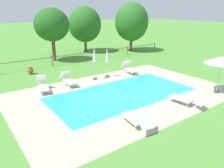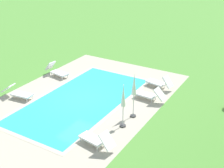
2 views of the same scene
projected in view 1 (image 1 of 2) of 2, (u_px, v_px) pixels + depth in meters
The scene contains 17 objects.
ground_plane at pixel (122, 94), 14.07m from camera, with size 160.00×160.00×0.00m, color #518E38.
pool_deck_paving at pixel (122, 93), 14.07m from camera, with size 13.67×9.03×0.01m, color #B2A893.
swimming_pool_water at pixel (122, 93), 14.07m from camera, with size 9.22×4.59×0.01m, color #2DB7C6.
pool_coping_rim at pixel (122, 93), 14.07m from camera, with size 9.70×5.07×0.01m.
sun_lounger_north_near_steps at pixel (69, 80), 15.55m from camera, with size 0.72×1.97×0.92m.
sun_lounger_north_mid at pixel (137, 119), 10.03m from camera, with size 0.87×1.94×0.98m.
sun_lounger_north_far at pixel (43, 85), 14.36m from camera, with size 0.95×1.94×0.99m.
sun_lounger_north_end at pixel (186, 99), 12.32m from camera, with size 0.84×2.06×0.84m.
sun_lounger_south_near_corner at pixel (129, 68), 18.43m from camera, with size 0.89×1.96×0.97m.
patio_umbrella_open_foreground at pixel (222, 60), 13.61m from camera, with size 2.04×2.04×2.40m.
patio_umbrella_closed_row_west at pixel (107, 57), 17.04m from camera, with size 0.32×0.32×2.39m.
patio_umbrella_closed_row_mid_west at pixel (94, 57), 16.35m from camera, with size 0.32×0.32×2.53m.
terracotta_urn_near_fence at pixel (30, 70), 18.13m from camera, with size 0.50×0.50×0.61m.
perimeter_fence at pixel (74, 56), 21.78m from camera, with size 22.93×0.08×1.05m.
tree_far_west at pixel (132, 22), 27.09m from camera, with size 4.11×4.11×5.89m.
tree_west_mid at pixel (52, 25), 21.76m from camera, with size 3.45×3.45×5.27m.
tree_east_mid at pixel (85, 24), 26.60m from camera, with size 3.95×3.95×5.47m.
Camera 1 is at (-8.22, -10.22, 5.17)m, focal length 35.24 mm.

